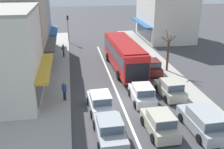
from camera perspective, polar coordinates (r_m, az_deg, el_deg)
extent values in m
plane|color=#3F3F42|center=(22.41, 1.86, -5.82)|extent=(140.00, 140.00, 0.00)
cube|color=silver|center=(25.98, 0.20, -1.86)|extent=(0.20, 28.00, 0.01)
cube|color=#A39E96|center=(27.66, -14.53, -0.95)|extent=(5.20, 44.00, 0.14)
cube|color=#A39E96|center=(29.30, 11.60, 0.54)|extent=(2.80, 44.00, 0.12)
cube|color=gold|center=(22.98, -14.44, 1.52)|extent=(1.10, 7.58, 0.20)
cube|color=#425160|center=(23.48, -15.17, -1.53)|extent=(0.06, 6.59, 1.80)
cube|color=#B2A38E|center=(30.89, -20.98, 8.50)|extent=(7.15, 7.24, 8.26)
cube|color=#4C4742|center=(30.64, -13.23, 6.50)|extent=(1.10, 6.66, 0.20)
cube|color=#425160|center=(31.01, -13.80, 4.12)|extent=(0.06, 5.79, 1.80)
cube|color=#84939E|center=(38.05, -18.92, 10.86)|extent=(7.09, 7.01, 8.18)
cube|color=#23568E|center=(37.85, -12.64, 9.28)|extent=(1.10, 6.45, 0.20)
cube|color=#425160|center=(38.15, -13.12, 7.33)|extent=(0.06, 5.60, 1.80)
cube|color=silver|center=(44.30, 11.60, 13.83)|extent=(7.02, 10.32, 9.66)
cube|color=#23568E|center=(43.40, 6.39, 11.12)|extent=(1.10, 9.49, 0.20)
cube|color=#425160|center=(43.75, 6.86, 9.45)|extent=(0.06, 8.25, 1.80)
cube|color=red|center=(29.22, 2.58, 4.42)|extent=(2.88, 10.88, 2.70)
cube|color=#425160|center=(29.11, 2.59, 5.19)|extent=(2.90, 10.45, 0.90)
cube|color=black|center=(24.33, 5.57, 0.34)|extent=(2.25, 0.14, 1.76)
cube|color=maroon|center=(28.85, 2.62, 7.10)|extent=(2.72, 10.01, 0.12)
cylinder|color=black|center=(32.48, -1.00, 3.81)|extent=(0.29, 0.97, 0.96)
cylinder|color=black|center=(33.00, 3.29, 4.06)|extent=(0.29, 0.97, 0.96)
cylinder|color=black|center=(26.63, 1.42, -0.17)|extent=(0.29, 0.97, 0.96)
cylinder|color=black|center=(27.26, 6.56, 0.20)|extent=(0.29, 0.97, 0.96)
cube|color=#B7B29E|center=(18.44, 10.22, -10.75)|extent=(1.76, 3.75, 0.76)
cube|color=#B7B29E|center=(17.84, 10.70, -9.33)|extent=(1.58, 1.95, 0.64)
cube|color=#425160|center=(18.62, 9.63, -7.87)|extent=(1.40, 0.10, 0.54)
cube|color=#425160|center=(17.08, 11.88, -10.92)|extent=(1.37, 0.10, 0.51)
cylinder|color=black|center=(19.19, 6.67, -9.90)|extent=(0.20, 0.63, 0.62)
cylinder|color=black|center=(19.70, 11.29, -9.30)|extent=(0.20, 0.63, 0.62)
cylinder|color=black|center=(17.43, 8.89, -13.55)|extent=(0.20, 0.63, 0.62)
cylinder|color=black|center=(17.99, 13.94, -12.75)|extent=(0.20, 0.63, 0.62)
cube|color=silver|center=(20.85, -2.62, -6.42)|extent=(1.81, 3.77, 0.76)
cube|color=silver|center=(20.27, -2.52, -5.05)|extent=(1.61, 1.97, 0.64)
cube|color=#425160|center=(21.13, -2.95, -3.91)|extent=(1.40, 0.12, 0.54)
cube|color=#425160|center=(19.41, -2.04, -6.29)|extent=(1.37, 0.12, 0.51)
cylinder|color=black|center=(21.83, -5.22, -5.77)|extent=(0.21, 0.63, 0.62)
cylinder|color=black|center=(22.04, -0.97, -5.40)|extent=(0.21, 0.63, 0.62)
cylinder|color=black|center=(19.88, -4.45, -8.61)|extent=(0.21, 0.63, 0.62)
cylinder|color=black|center=(20.12, 0.24, -8.16)|extent=(0.21, 0.63, 0.62)
cube|color=silver|center=(22.34, 6.52, -4.57)|extent=(1.72, 3.73, 0.76)
cube|color=silver|center=(21.78, 6.79, -3.24)|extent=(1.56, 1.93, 0.64)
cube|color=#425160|center=(22.64, 6.19, -2.24)|extent=(1.40, 0.09, 0.54)
cube|color=#425160|center=(20.93, 7.44, -4.33)|extent=(1.37, 0.09, 0.51)
cylinder|color=black|center=(23.23, 3.87, -3.99)|extent=(0.19, 0.62, 0.62)
cylinder|color=black|center=(23.59, 7.79, -3.73)|extent=(0.19, 0.62, 0.62)
cylinder|color=black|center=(21.28, 5.07, -6.50)|extent=(0.19, 0.62, 0.62)
cylinder|color=black|center=(21.69, 9.33, -6.17)|extent=(0.19, 0.62, 0.62)
cube|color=#9EA3A8|center=(17.54, -0.52, -12.23)|extent=(1.80, 4.23, 0.72)
cube|color=#9EA3A8|center=(17.10, -0.47, -10.56)|extent=(1.59, 1.83, 0.60)
cube|color=#425160|center=(17.88, -0.98, -9.03)|extent=(1.44, 0.09, 0.51)
cube|color=#425160|center=(16.34, 0.10, -12.23)|extent=(1.40, 0.09, 0.48)
cylinder|color=black|center=(18.60, -3.85, -10.87)|extent=(0.19, 0.62, 0.62)
cylinder|color=black|center=(18.83, 1.45, -10.39)|extent=(0.19, 0.62, 0.62)
cylinder|color=black|center=(16.53, -2.79, -15.44)|extent=(0.19, 0.62, 0.62)
cylinder|color=black|center=(16.79, 3.24, -14.81)|extent=(0.19, 0.62, 0.62)
cube|color=#9EA3A8|center=(19.32, 18.94, -10.06)|extent=(1.90, 4.55, 0.76)
cube|color=#9EA3A8|center=(18.71, 19.71, -8.69)|extent=(1.72, 2.65, 0.68)
cube|color=#425160|center=(19.70, 17.83, -6.88)|extent=(1.51, 0.11, 0.58)
cube|color=#425160|center=(17.76, 21.83, -10.69)|extent=(1.48, 0.11, 0.54)
cylinder|color=black|center=(20.05, 14.78, -9.05)|extent=(0.20, 0.63, 0.62)
cylinder|color=black|center=(20.83, 19.21, -8.37)|extent=(0.20, 0.63, 0.62)
cylinder|color=black|center=(18.05, 18.46, -13.16)|extent=(0.20, 0.63, 0.62)
cylinder|color=black|center=(18.91, 23.24, -12.17)|extent=(0.20, 0.63, 0.62)
cube|color=#B7B29E|center=(23.68, 12.45, -3.41)|extent=(1.77, 3.75, 0.76)
cube|color=#B7B29E|center=(23.15, 12.87, -2.13)|extent=(1.59, 1.95, 0.64)
cube|color=#425160|center=(23.96, 11.96, -1.24)|extent=(1.40, 0.11, 0.54)
cube|color=#425160|center=(22.34, 13.85, -3.09)|extent=(1.37, 0.11, 0.51)
cylinder|color=black|center=(24.40, 9.63, -2.98)|extent=(0.20, 0.63, 0.62)
cylinder|color=black|center=(25.00, 13.16, -2.64)|extent=(0.20, 0.63, 0.62)
cylinder|color=black|center=(22.54, 11.58, -5.22)|extent=(0.20, 0.63, 0.62)
cylinder|color=black|center=(23.19, 15.34, -4.79)|extent=(0.20, 0.63, 0.62)
cube|color=#561E19|center=(28.83, 8.45, 1.38)|extent=(1.74, 3.74, 0.76)
cube|color=#561E19|center=(28.33, 8.68, 2.51)|extent=(1.57, 1.94, 0.64)
cube|color=#425160|center=(29.22, 8.17, 3.11)|extent=(1.40, 0.10, 0.54)
cube|color=#425160|center=(27.45, 9.23, 1.86)|extent=(1.37, 0.10, 0.51)
cylinder|color=black|center=(29.70, 6.33, 1.65)|extent=(0.20, 0.62, 0.62)
cylinder|color=black|center=(30.13, 9.36, 1.78)|extent=(0.20, 0.62, 0.62)
cylinder|color=black|center=(27.69, 7.40, 0.13)|extent=(0.20, 0.62, 0.62)
cylinder|color=black|center=(28.15, 10.63, 0.29)|extent=(0.20, 0.62, 0.62)
cylinder|color=gray|center=(41.67, -9.54, 9.71)|extent=(0.12, 0.12, 4.20)
cube|color=black|center=(41.37, -9.69, 12.08)|extent=(0.24, 0.24, 0.68)
sphere|color=black|center=(41.33, -9.51, 12.41)|extent=(0.13, 0.13, 0.13)
sphere|color=orange|center=(41.37, -9.49, 12.11)|extent=(0.13, 0.13, 0.13)
sphere|color=black|center=(41.40, -9.48, 11.81)|extent=(0.13, 0.13, 0.13)
cylinder|color=brown|center=(29.16, 12.02, 3.70)|extent=(0.24, 0.24, 3.29)
cylinder|color=brown|center=(29.04, 12.02, 8.16)|extent=(0.10, 1.05, 1.21)
cylinder|color=brown|center=(28.77, 12.98, 7.51)|extent=(0.77, 0.10, 0.76)
cylinder|color=brown|center=(28.33, 12.57, 7.55)|extent=(0.10, 0.73, 0.97)
cylinder|color=brown|center=(28.50, 11.53, 7.45)|extent=(0.90, 0.10, 0.72)
cylinder|color=#333338|center=(34.14, -10.43, 4.47)|extent=(0.14, 0.14, 0.84)
cylinder|color=#333338|center=(34.31, -10.52, 4.54)|extent=(0.14, 0.14, 0.84)
cube|color=slate|center=(34.03, -10.55, 5.63)|extent=(0.32, 0.41, 0.56)
sphere|color=brown|center=(33.93, -10.60, 6.28)|extent=(0.22, 0.22, 0.22)
cylinder|color=slate|center=(33.81, -10.43, 5.54)|extent=(0.09, 0.09, 0.54)
cylinder|color=slate|center=(34.26, -10.67, 5.72)|extent=(0.09, 0.09, 0.54)
cube|color=black|center=(34.36, -10.72, 5.45)|extent=(0.26, 0.17, 0.22)
cylinder|color=#232838|center=(22.42, -10.13, -4.56)|extent=(0.14, 0.14, 0.84)
cylinder|color=#232838|center=(22.55, -10.42, -4.42)|extent=(0.14, 0.14, 0.84)
cube|color=#3351A8|center=(22.19, -10.39, -2.86)|extent=(0.40, 0.42, 0.56)
sphere|color=#9E7051|center=(22.03, -10.46, -1.91)|extent=(0.22, 0.22, 0.22)
cylinder|color=#3351A8|center=(22.02, -10.00, -3.03)|extent=(0.09, 0.09, 0.54)
cylinder|color=#3351A8|center=(22.37, -10.78, -2.69)|extent=(0.09, 0.09, 0.54)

